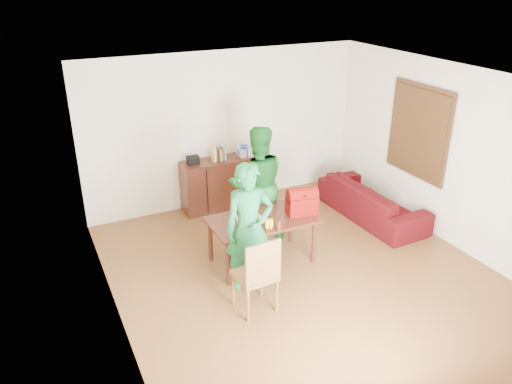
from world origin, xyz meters
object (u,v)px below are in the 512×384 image
bottle (279,225)px  red_bag (302,204)px  person_far (258,184)px  chair (255,288)px  laptop (252,218)px  table (262,224)px  sofa (372,201)px  person_near (249,228)px

bottle → red_bag: bearing=29.8°
person_far → chair: bearing=75.5°
laptop → red_bag: 0.75m
table → laptop: bearing=-175.0°
table → red_bag: bearing=-9.6°
chair → sofa: (2.88, 1.42, 0.00)m
table → sofa: 2.38m
person_near → laptop: person_near is taller
sofa → person_near: bearing=106.8°
table → red_bag: size_ratio=3.51×
table → laptop: 0.20m
person_far → red_bag: bearing=124.8°
person_far → bottle: bearing=91.1°
bottle → person_far: bearing=78.9°
table → sofa: table is taller
bottle → red_bag: red_bag is taller
table → chair: bearing=-120.3°
laptop → table: bearing=-7.6°
laptop → sofa: laptop is taller
table → laptop: size_ratio=3.72×
chair → red_bag: size_ratio=2.43×
chair → person_far: bearing=59.7°
person_near → sofa: (2.73, 0.92, -0.57)m
bottle → sofa: bearing=21.0°
table → bottle: (0.04, -0.41, 0.17)m
chair → bottle: bearing=38.4°
person_near → red_bag: 1.06m
chair → sofa: size_ratio=0.50×
person_far → bottle: (-0.21, -1.08, -0.13)m
person_far → laptop: 0.82m
bottle → chair: bearing=-137.9°
chair → bottle: chair is taller
person_near → person_far: 1.32m
laptop → red_bag: red_bag is taller
laptop → red_bag: bearing=-19.1°
chair → laptop: chair is taller
person_near → table: bearing=58.5°
chair → red_bag: 1.53m
chair → red_bag: bearing=33.2°
table → chair: 1.15m
red_bag → sofa: (1.73, 0.56, -0.55)m
red_bag → laptop: bearing=-176.9°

